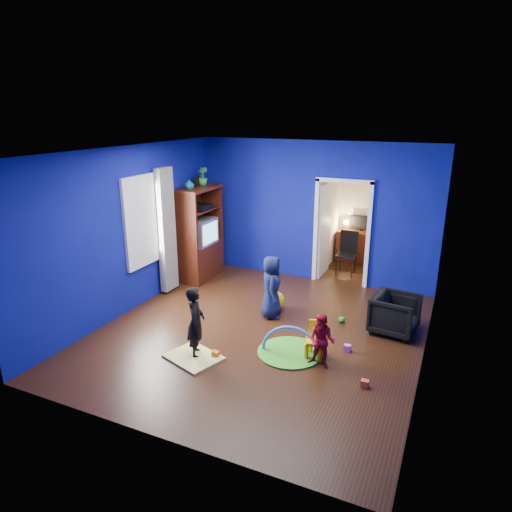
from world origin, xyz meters
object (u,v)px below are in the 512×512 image
at_px(hopper_ball, 274,301).
at_px(child_black, 196,322).
at_px(tv_armoire, 199,233).
at_px(folding_chair, 346,254).
at_px(play_mat, 290,352).
at_px(armchair, 395,314).
at_px(crt_tv, 201,232).
at_px(study_desk, 356,247).
at_px(child_navy, 271,287).
at_px(toddler_red, 322,341).
at_px(vase, 189,184).
at_px(kid_chair, 315,342).

bearing_deg(hopper_ball, child_black, -102.90).
xyz_separation_m(child_black, hopper_ball, (0.44, 1.93, -0.35)).
distance_m(tv_armoire, folding_chair, 3.22).
distance_m(play_mat, folding_chair, 3.75).
distance_m(armchair, play_mat, 1.89).
distance_m(crt_tv, play_mat, 3.78).
distance_m(tv_armoire, study_desk, 3.77).
height_order(child_black, hopper_ball, child_black).
xyz_separation_m(hopper_ball, play_mat, (0.79, -1.31, -0.17)).
bearing_deg(play_mat, tv_armoire, 142.02).
bearing_deg(child_navy, armchair, -105.10).
bearing_deg(tv_armoire, toddler_red, -35.28).
height_order(armchair, folding_chair, folding_chair).
distance_m(tv_armoire, hopper_ball, 2.44).
height_order(hopper_ball, play_mat, hopper_ball).
distance_m(child_black, child_navy, 1.75).
bearing_deg(vase, child_black, -57.19).
height_order(armchair, tv_armoire, tv_armoire).
height_order(tv_armoire, play_mat, tv_armoire).
bearing_deg(tv_armoire, armchair, -12.46).
bearing_deg(vase, study_desk, 43.98).
distance_m(child_black, study_desk, 5.43).
bearing_deg(kid_chair, toddler_red, -72.24).
distance_m(child_black, toddler_red, 1.82).
relative_size(child_navy, kid_chair, 2.22).
distance_m(child_navy, study_desk, 3.68).
bearing_deg(tv_armoire, child_navy, -29.09).
height_order(kid_chair, play_mat, kid_chair).
height_order(toddler_red, vase, vase).
height_order(tv_armoire, folding_chair, tv_armoire).
distance_m(child_navy, play_mat, 1.41).
xyz_separation_m(armchair, study_desk, (-1.38, 3.35, 0.05)).
xyz_separation_m(child_black, study_desk, (1.16, 5.30, -0.16)).
bearing_deg(armchair, crt_tv, 84.86).
relative_size(armchair, toddler_red, 0.89).
relative_size(armchair, folding_chair, 0.77).
relative_size(kid_chair, play_mat, 0.52).
height_order(child_navy, hopper_ball, child_navy).
relative_size(armchair, vase, 3.50).
bearing_deg(toddler_red, folding_chair, 100.01).
xyz_separation_m(tv_armoire, hopper_ball, (2.10, -0.95, -0.79)).
relative_size(vase, study_desk, 0.23).
height_order(toddler_red, crt_tv, crt_tv).
bearing_deg(play_mat, child_navy, 124.95).
bearing_deg(child_black, play_mat, -89.97).
bearing_deg(armchair, child_navy, 104.91).
bearing_deg(hopper_ball, child_navy, -78.69).
xyz_separation_m(toddler_red, kid_chair, (-0.15, 0.20, -0.15)).
relative_size(child_navy, play_mat, 1.15).
distance_m(kid_chair, play_mat, 0.45).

